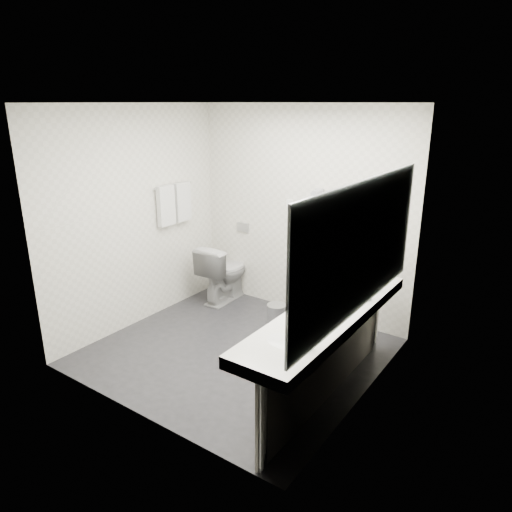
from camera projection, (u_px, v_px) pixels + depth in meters
The scene contains 31 objects.
floor at pixel (236, 351), 4.95m from camera, with size 2.80×2.80×0.00m, color #242428.
ceiling at pixel (233, 103), 4.16m from camera, with size 2.80×2.80×0.00m, color white.
wall_back at pixel (301, 213), 5.57m from camera, with size 2.80×2.80×0.00m, color silver.
wall_front at pixel (130, 277), 3.54m from camera, with size 2.80×2.80×0.00m, color silver.
wall_left at pixel (137, 218), 5.32m from camera, with size 2.60×2.60×0.00m, color silver.
wall_right at pixel (372, 265), 3.79m from camera, with size 2.60×2.60×0.00m, color silver.
vanity_counter at pixel (327, 316), 3.93m from camera, with size 0.55×2.20×0.10m, color white.
vanity_panel at pixel (328, 361), 4.05m from camera, with size 0.03×2.15×0.75m, color gray.
vanity_post_near at pixel (263, 428), 3.22m from camera, with size 0.06×0.06×0.75m, color silver.
vanity_post_far at pixel (376, 319), 4.84m from camera, with size 0.06×0.06×0.75m, color silver.
mirror at pixel (362, 247), 3.58m from camera, with size 0.02×2.20×1.05m, color #B2BCC6.
basin_near at pixel (287, 343), 3.41m from camera, with size 0.40×0.31×0.05m, color white.
basin_far at pixel (359, 288), 4.42m from camera, with size 0.40×0.31×0.05m, color white.
faucet_near at pixel (311, 340), 3.28m from camera, with size 0.04×0.04×0.15m, color silver.
faucet_far at pixel (379, 283), 4.29m from camera, with size 0.04×0.04×0.15m, color silver.
soap_bottle_a at pixel (333, 303), 3.92m from camera, with size 0.05×0.05×0.12m, color silver.
soap_bottle_c at pixel (333, 310), 3.77m from camera, with size 0.05×0.05×0.12m, color silver.
glass_left at pixel (350, 299), 4.01m from camera, with size 0.06×0.06×0.11m, color silver.
glass_right at pixel (368, 294), 4.10m from camera, with size 0.06×0.06×0.11m, color silver.
toilet at pixel (224, 272), 6.13m from camera, with size 0.43×0.76×0.77m, color white.
flush_plate at pixel (243, 227), 6.11m from camera, with size 0.18×0.02×0.12m, color #B2B5BA.
pedal_bin at pixel (276, 318), 5.35m from camera, with size 0.22×0.22×0.31m, color #B2B5BA.
bin_lid at pixel (277, 305), 5.30m from camera, with size 0.22×0.22×0.01m, color #B2B5BA.
towel_rail at pixel (173, 186), 5.62m from camera, with size 0.02×0.02×0.62m, color silver.
towel_near at pixel (166, 206), 5.58m from camera, with size 0.07×0.24×0.48m, color silver.
towel_far at pixel (182, 202), 5.80m from camera, with size 0.07×0.24×0.48m, color silver.
dryer_cradle at pixel (319, 195), 5.33m from camera, with size 0.10×0.04×0.14m, color #939398.
dryer_barrel at pixel (317, 193), 5.27m from camera, with size 0.08×0.08×0.14m, color #939398.
dryer_cord at pixel (318, 217), 5.40m from camera, with size 0.02×0.02×0.35m, color black.
switch_plate_a at pixel (290, 203), 5.61m from camera, with size 0.09×0.02×0.09m, color white.
switch_plate_b at pixel (344, 211), 5.23m from camera, with size 0.09×0.02×0.09m, color white.
Camera 1 is at (2.68, -3.47, 2.51)m, focal length 32.88 mm.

